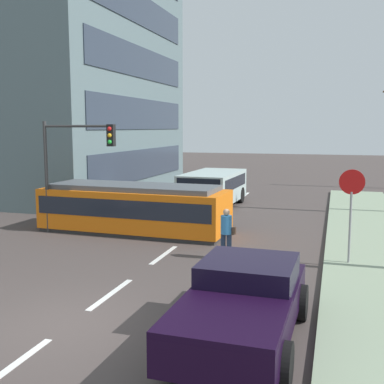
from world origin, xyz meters
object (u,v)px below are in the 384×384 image
object	(u,v)px
pedestrian_crossing	(226,231)
traffic_light_mast	(74,154)
pickup_truck_parked	(243,303)
streetcar_tram	(134,208)
city_bus	(213,187)
parked_sedan_mid	(106,200)
stop_sign	(351,197)

from	to	relation	value
pedestrian_crossing	traffic_light_mast	distance (m)	7.25
pickup_truck_parked	streetcar_tram	bearing A→B (deg)	125.20
pickup_truck_parked	traffic_light_mast	xyz separation A→B (m)	(-8.26, 7.72, 2.42)
pedestrian_crossing	city_bus	bearing A→B (deg)	106.59
streetcar_tram	parked_sedan_mid	xyz separation A→B (m)	(-3.27, 3.96, -0.39)
streetcar_tram	pedestrian_crossing	xyz separation A→B (m)	(4.55, -2.98, -0.07)
traffic_light_mast	pickup_truck_parked	bearing A→B (deg)	-43.07
pedestrian_crossing	parked_sedan_mid	size ratio (longest dim) A/B	0.37
pedestrian_crossing	pickup_truck_parked	world-z (taller)	pedestrian_crossing
pedestrian_crossing	pickup_truck_parked	xyz separation A→B (m)	(1.65, -5.81, -0.15)
streetcar_tram	traffic_light_mast	size ratio (longest dim) A/B	1.72
stop_sign	traffic_light_mast	bearing A→B (deg)	170.96
streetcar_tram	pedestrian_crossing	world-z (taller)	streetcar_tram
streetcar_tram	stop_sign	size ratio (longest dim) A/B	2.71
streetcar_tram	city_bus	xyz separation A→B (m)	(1.53, 7.15, 0.05)
city_bus	parked_sedan_mid	bearing A→B (deg)	-146.40
city_bus	stop_sign	distance (m)	12.05
pickup_truck_parked	stop_sign	size ratio (longest dim) A/B	1.75
pickup_truck_parked	parked_sedan_mid	world-z (taller)	pickup_truck_parked
parked_sedan_mid	stop_sign	world-z (taller)	stop_sign
streetcar_tram	pedestrian_crossing	bearing A→B (deg)	-33.20
city_bus	stop_sign	bearing A→B (deg)	-55.35
pedestrian_crossing	traffic_light_mast	world-z (taller)	traffic_light_mast
city_bus	traffic_light_mast	bearing A→B (deg)	-113.63
streetcar_tram	parked_sedan_mid	bearing A→B (deg)	129.55
stop_sign	traffic_light_mast	xyz separation A→B (m)	(-10.42, 1.66, 1.02)
city_bus	parked_sedan_mid	size ratio (longest dim) A/B	1.21
parked_sedan_mid	stop_sign	bearing A→B (deg)	-29.88
streetcar_tram	city_bus	world-z (taller)	streetcar_tram
parked_sedan_mid	city_bus	bearing A→B (deg)	33.60
stop_sign	pickup_truck_parked	bearing A→B (deg)	-109.58
city_bus	pickup_truck_parked	bearing A→B (deg)	-73.68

